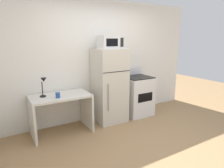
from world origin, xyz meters
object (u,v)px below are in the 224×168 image
(refrigerator, at_px, (110,86))
(oven_range, at_px, (137,95))
(coffee_mug, at_px, (58,95))
(desk, at_px, (61,107))
(desk_lamp, at_px, (43,84))
(microwave, at_px, (110,42))

(refrigerator, distance_m, oven_range, 0.81)
(refrigerator, bearing_deg, coffee_mug, -171.79)
(desk, distance_m, oven_range, 1.84)
(desk_lamp, xyz_separation_m, oven_range, (2.11, -0.02, -0.52))
(desk, relative_size, coffee_mug, 11.54)
(microwave, distance_m, oven_range, 1.45)
(microwave, bearing_deg, desk_lamp, 178.50)
(desk_lamp, xyz_separation_m, refrigerator, (1.37, -0.01, -0.20))
(desk, distance_m, refrigerator, 1.13)
(desk_lamp, relative_size, oven_range, 0.32)
(refrigerator, bearing_deg, oven_range, -0.46)
(coffee_mug, distance_m, oven_range, 1.95)
(desk, relative_size, refrigerator, 0.69)
(microwave, xyz_separation_m, oven_range, (0.75, 0.02, -1.24))
(desk_lamp, relative_size, refrigerator, 0.22)
(oven_range, bearing_deg, microwave, -178.83)
(refrigerator, height_order, microwave, microwave)
(desk_lamp, height_order, microwave, microwave)
(desk, distance_m, desk_lamp, 0.55)
(desk_lamp, bearing_deg, microwave, -1.50)
(desk, height_order, oven_range, oven_range)
(coffee_mug, distance_m, microwave, 1.49)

